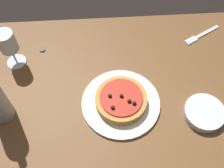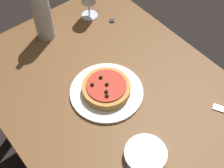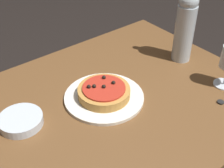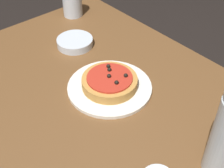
{
  "view_description": "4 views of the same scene",
  "coord_description": "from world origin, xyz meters",
  "px_view_note": "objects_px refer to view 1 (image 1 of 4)",
  "views": [
    {
      "loc": [
        0.08,
        0.47,
        1.54
      ],
      "look_at": [
        0.05,
        -0.01,
        0.78
      ],
      "focal_mm": 42.0,
      "sensor_mm": 36.0,
      "label": 1
    },
    {
      "loc": [
        -0.54,
        0.45,
        1.68
      ],
      "look_at": [
        0.01,
        0.01,
        0.75
      ],
      "focal_mm": 50.0,
      "sensor_mm": 36.0,
      "label": 2
    },
    {
      "loc": [
        -0.5,
        -0.66,
        1.41
      ],
      "look_at": [
        0.07,
        0.05,
        0.73
      ],
      "focal_mm": 50.0,
      "sensor_mm": 36.0,
      "label": 3
    },
    {
      "loc": [
        0.61,
        -0.48,
        1.4
      ],
      "look_at": [
        0.02,
        0.03,
        0.72
      ],
      "focal_mm": 50.0,
      "sensor_mm": 36.0,
      "label": 4
    }
  ],
  "objects_px": {
    "dinner_plate": "(121,103)",
    "fork": "(200,36)",
    "side_bowl": "(204,113)",
    "dining_table": "(124,109)",
    "bottle_cap": "(42,50)",
    "pizza": "(121,100)",
    "wine_glass": "(8,43)"
  },
  "relations": [
    {
      "from": "pizza",
      "to": "wine_glass",
      "type": "xyz_separation_m",
      "value": [
        0.4,
        -0.22,
        0.08
      ]
    },
    {
      "from": "dinner_plate",
      "to": "wine_glass",
      "type": "bearing_deg",
      "value": -28.28
    },
    {
      "from": "dining_table",
      "to": "side_bowl",
      "type": "xyz_separation_m",
      "value": [
        -0.27,
        0.09,
        0.11
      ]
    },
    {
      "from": "bottle_cap",
      "to": "wine_glass",
      "type": "bearing_deg",
      "value": 30.32
    },
    {
      "from": "dinner_plate",
      "to": "wine_glass",
      "type": "height_order",
      "value": "wine_glass"
    },
    {
      "from": "dinner_plate",
      "to": "fork",
      "type": "distance_m",
      "value": 0.48
    },
    {
      "from": "fork",
      "to": "bottle_cap",
      "type": "xyz_separation_m",
      "value": [
        0.67,
        0.03,
        0.0
      ]
    },
    {
      "from": "wine_glass",
      "to": "side_bowl",
      "type": "distance_m",
      "value": 0.75
    },
    {
      "from": "pizza",
      "to": "fork",
      "type": "xyz_separation_m",
      "value": [
        -0.37,
        -0.31,
        -0.03
      ]
    },
    {
      "from": "wine_glass",
      "to": "fork",
      "type": "height_order",
      "value": "wine_glass"
    },
    {
      "from": "dinner_plate",
      "to": "pizza",
      "type": "bearing_deg",
      "value": 88.61
    },
    {
      "from": "pizza",
      "to": "side_bowl",
      "type": "relative_size",
      "value": 1.3
    },
    {
      "from": "dining_table",
      "to": "bottle_cap",
      "type": "relative_size",
      "value": 47.81
    },
    {
      "from": "dinner_plate",
      "to": "bottle_cap",
      "type": "xyz_separation_m",
      "value": [
        0.31,
        -0.27,
        -0.0
      ]
    },
    {
      "from": "bottle_cap",
      "to": "dining_table",
      "type": "bearing_deg",
      "value": 142.55
    },
    {
      "from": "wine_glass",
      "to": "bottle_cap",
      "type": "relative_size",
      "value": 6.81
    },
    {
      "from": "dinner_plate",
      "to": "pizza",
      "type": "relative_size",
      "value": 1.53
    },
    {
      "from": "side_bowl",
      "to": "fork",
      "type": "height_order",
      "value": "side_bowl"
    },
    {
      "from": "wine_glass",
      "to": "side_bowl",
      "type": "xyz_separation_m",
      "value": [
        -0.69,
        0.28,
        -0.1
      ]
    },
    {
      "from": "fork",
      "to": "dining_table",
      "type": "bearing_deg",
      "value": 10.06
    },
    {
      "from": "dinner_plate",
      "to": "wine_glass",
      "type": "relative_size",
      "value": 1.73
    },
    {
      "from": "dining_table",
      "to": "dinner_plate",
      "type": "height_order",
      "value": "dinner_plate"
    },
    {
      "from": "wine_glass",
      "to": "fork",
      "type": "distance_m",
      "value": 0.79
    },
    {
      "from": "dining_table",
      "to": "dinner_plate",
      "type": "relative_size",
      "value": 4.05
    },
    {
      "from": "fork",
      "to": "bottle_cap",
      "type": "distance_m",
      "value": 0.68
    },
    {
      "from": "side_bowl",
      "to": "fork",
      "type": "relative_size",
      "value": 0.84
    },
    {
      "from": "bottle_cap",
      "to": "fork",
      "type": "bearing_deg",
      "value": -177.11
    },
    {
      "from": "dining_table",
      "to": "dinner_plate",
      "type": "xyz_separation_m",
      "value": [
        0.02,
        0.03,
        0.1
      ]
    },
    {
      "from": "dinner_plate",
      "to": "bottle_cap",
      "type": "height_order",
      "value": "dinner_plate"
    },
    {
      "from": "dinner_plate",
      "to": "dining_table",
      "type": "bearing_deg",
      "value": -121.65
    },
    {
      "from": "dining_table",
      "to": "dinner_plate",
      "type": "distance_m",
      "value": 0.11
    },
    {
      "from": "dinner_plate",
      "to": "bottle_cap",
      "type": "relative_size",
      "value": 11.8
    }
  ]
}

